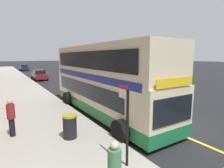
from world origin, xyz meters
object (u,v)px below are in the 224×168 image
Objects in this scene: parked_car_navy_across at (24,68)px; litter_bin at (70,126)px; parked_car_grey_behind at (95,78)px; bus_stop_sign at (126,120)px; pedestrian_waiting_near_sign at (11,116)px; parked_car_maroon_distant at (39,75)px; double_decker_bus at (103,82)px.

litter_bin is at bearing -95.48° from parked_car_navy_across.
parked_car_navy_across is 4.01× the size of litter_bin.
bus_stop_sign is at bearing -115.55° from parked_car_grey_behind.
parked_car_maroon_distant is at bearing 76.72° from pedestrian_waiting_near_sign.
litter_bin is (2.15, -1.55, -0.40)m from pedestrian_waiting_near_sign.
parked_car_navy_across is at bearing 97.71° from parked_car_grey_behind.
parked_car_navy_across is at bearing 86.09° from litter_bin.
bus_stop_sign is at bearing -94.18° from parked_car_navy_across.
double_decker_bus is at bearing 12.75° from pedestrian_waiting_near_sign.
parked_car_maroon_distant is at bearing 91.15° from double_decker_bus.
litter_bin is (-3.09, -45.18, -0.13)m from parked_car_navy_across.
parked_car_navy_across is (-5.24, 31.17, 0.00)m from parked_car_grey_behind.
parked_car_grey_behind is 4.01× the size of litter_bin.
parked_car_maroon_distant and parked_car_grey_behind have the same top height.
parked_car_grey_behind and parked_car_navy_across have the same top height.
parked_car_maroon_distant and parked_car_navy_across have the same top height.
bus_stop_sign is (-2.36, -5.68, -0.37)m from double_decker_bus.
parked_car_navy_across is at bearing 90.24° from double_decker_bus.
pedestrian_waiting_near_sign is (-5.23, -43.62, 0.27)m from parked_car_navy_across.
parked_car_navy_across is at bearing 89.94° from parked_car_maroon_distant.
litter_bin is at bearing -122.57° from parked_car_grey_behind.
parked_car_grey_behind is (7.43, 16.91, -0.90)m from bus_stop_sign.
parked_car_grey_behind is at bearing -57.54° from parked_car_maroon_distant.
pedestrian_waiting_near_sign is (-5.41, -1.22, -1.00)m from double_decker_bus.
double_decker_bus is 20.03m from parked_car_maroon_distant.
parked_car_navy_across is at bearing 87.40° from bus_stop_sign.
double_decker_bus is at bearing 67.42° from bus_stop_sign.
bus_stop_sign is at bearing -93.85° from parked_car_maroon_distant.
double_decker_bus reaches higher than parked_car_navy_across.
bus_stop_sign is 1.55× the size of pedestrian_waiting_near_sign.
parked_car_grey_behind is at bearing 49.92° from pedestrian_waiting_near_sign.
double_decker_bus is at bearing 40.43° from litter_bin.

